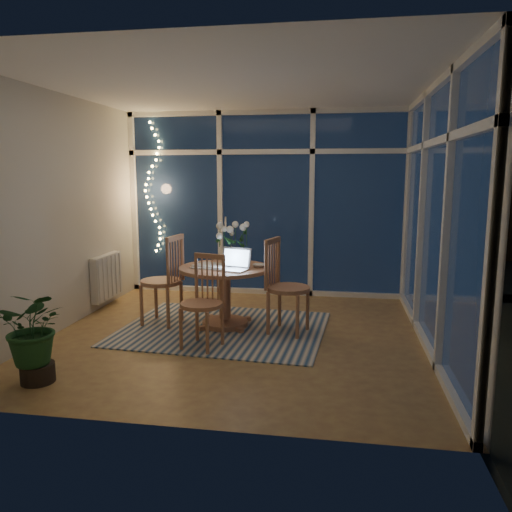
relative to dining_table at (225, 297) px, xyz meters
name	(u,v)px	position (x,y,z in m)	size (l,w,h in m)	color
floor	(239,336)	(0.22, -0.30, -0.35)	(4.00, 4.00, 0.00)	brown
ceiling	(237,85)	(0.22, -0.30, 2.25)	(4.00, 4.00, 0.00)	white
wall_back	(266,204)	(0.22, 1.70, 0.95)	(4.00, 0.04, 2.60)	beige
wall_front	(177,241)	(0.22, -2.30, 0.95)	(4.00, 0.04, 2.60)	beige
wall_left	(60,213)	(-1.78, -0.30, 0.95)	(0.04, 4.00, 2.60)	beige
wall_right	(440,218)	(2.22, -0.30, 0.95)	(0.04, 4.00, 2.60)	beige
window_wall_back	(266,204)	(0.22, 1.66, 0.95)	(4.00, 0.10, 2.60)	white
window_wall_right	(435,218)	(2.18, -0.30, 0.95)	(0.10, 4.00, 2.60)	white
radiator	(107,277)	(-1.72, 0.60, 0.05)	(0.10, 0.70, 0.58)	silver
fairy_lights	(152,188)	(-1.43, 1.58, 1.18)	(0.24, 0.10, 1.85)	#FFD266
garden_patio	(311,262)	(0.72, 4.70, -0.41)	(12.00, 6.00, 0.10)	black
garden_fence	(290,213)	(0.22, 5.20, 0.55)	(11.00, 0.08, 1.80)	#332412
neighbour_roof	(312,156)	(0.52, 8.20, 1.85)	(7.00, 3.00, 2.20)	#373942
garden_shrubs	(232,247)	(-0.58, 3.10, 0.10)	(0.90, 0.90, 0.90)	black
rug	(223,329)	(0.00, -0.10, -0.34)	(2.23, 1.79, 0.01)	beige
dining_table	(225,297)	(0.00, 0.00, 0.00)	(1.02, 1.02, 0.70)	#A66B4B
chair_left	(161,279)	(-0.74, -0.03, 0.18)	(0.49, 0.49, 1.06)	#A66B4B
chair_right	(288,286)	(0.73, -0.12, 0.18)	(0.49, 0.49, 1.06)	#A66B4B
chair_front	(202,302)	(-0.07, -0.74, 0.13)	(0.44, 0.44, 0.95)	#A66B4B
laptop	(231,259)	(0.11, -0.18, 0.47)	(0.35, 0.29, 0.25)	silver
flower_vase	(232,255)	(0.04, 0.21, 0.45)	(0.20, 0.20, 0.21)	silver
bowl	(259,265)	(0.38, 0.04, 0.37)	(0.15, 0.15, 0.04)	silver
newspapers	(214,266)	(-0.12, -0.01, 0.36)	(0.39, 0.30, 0.02)	beige
phone	(229,269)	(0.08, -0.16, 0.35)	(0.10, 0.05, 0.01)	black
potted_plant	(35,339)	(-1.21, -1.76, 0.03)	(0.54, 0.47, 0.76)	#19461F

